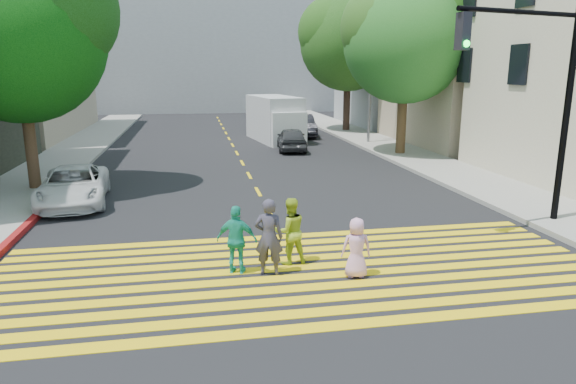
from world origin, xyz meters
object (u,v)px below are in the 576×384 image
object	(u,v)px
pedestrian_extra	(237,240)
traffic_signal	(541,84)
pedestrian_man	(269,237)
dark_car_parked	(302,126)
tree_left	(20,27)
silver_car	(271,120)
dark_car_near	(292,139)
white_van	(276,120)
white_sedan	(74,186)
tree_right_near	(408,34)
pedestrian_child	(356,248)
tree_right_far	(350,37)
pedestrian_woman	(290,231)

from	to	relation	value
pedestrian_extra	traffic_signal	size ratio (longest dim) A/B	0.25
pedestrian_man	dark_car_parked	distance (m)	23.61
tree_left	silver_car	xyz separation A→B (m)	(11.30, 17.96, -5.03)
pedestrian_extra	dark_car_near	world-z (taller)	pedestrian_extra
silver_car	white_van	world-z (taller)	white_van
dark_car_parked	white_sedan	bearing A→B (deg)	-120.87
pedestrian_extra	traffic_signal	xyz separation A→B (m)	(8.17, 1.78, 3.20)
tree_right_near	pedestrian_extra	size ratio (longest dim) A/B	5.89
pedestrian_child	traffic_signal	world-z (taller)	traffic_signal
dark_car_parked	silver_car	bearing A→B (deg)	111.97
traffic_signal	silver_car	bearing A→B (deg)	83.82
tree_right_near	dark_car_parked	size ratio (longest dim) A/B	2.07
pedestrian_extra	tree_left	bearing A→B (deg)	-35.22
silver_car	tree_left	bearing A→B (deg)	57.25
pedestrian_child	tree_right_far	bearing A→B (deg)	-99.62
pedestrian_man	traffic_signal	xyz separation A→B (m)	(7.50, 1.97, 3.11)
silver_car	pedestrian_extra	bearing A→B (deg)	79.30
tree_right_far	pedestrian_child	bearing A→B (deg)	-106.46
traffic_signal	pedestrian_woman	bearing A→B (deg)	177.81
pedestrian_extra	white_van	bearing A→B (deg)	-82.13
white_sedan	traffic_signal	distance (m)	14.29
tree_right_near	pedestrian_child	size ratio (longest dim) A/B	6.86
tree_right_near	pedestrian_child	bearing A→B (deg)	-115.93
pedestrian_child	dark_car_parked	size ratio (longest dim) A/B	0.30
silver_car	white_sedan	bearing A→B (deg)	63.97
white_sedan	dark_car_parked	distance (m)	19.30
dark_car_near	silver_car	size ratio (longest dim) A/B	0.77
pedestrian_man	dark_car_near	size ratio (longest dim) A/B	0.45
tree_left	tree_right_far	size ratio (longest dim) A/B	0.88
pedestrian_woman	white_van	xyz separation A→B (m)	(2.95, 20.43, 0.52)
dark_car_parked	pedestrian_child	bearing A→B (deg)	-95.31
tree_right_far	pedestrian_man	xyz separation A→B (m)	(-9.31, -24.94, -5.67)
tree_right_near	tree_right_far	bearing A→B (deg)	88.45
tree_right_far	dark_car_near	world-z (taller)	tree_right_far
white_sedan	dark_car_near	distance (m)	13.56
tree_right_near	dark_car_parked	world-z (taller)	tree_right_near
tree_left	white_sedan	world-z (taller)	tree_left
pedestrian_child	pedestrian_extra	distance (m)	2.55
white_van	white_sedan	bearing A→B (deg)	-131.31
dark_car_parked	traffic_signal	xyz separation A→B (m)	(1.94, -20.98, 3.24)
pedestrian_child	white_van	bearing A→B (deg)	-87.73
pedestrian_man	pedestrian_extra	xyz separation A→B (m)	(-0.66, 0.19, -0.09)
dark_car_parked	tree_right_near	bearing A→B (deg)	-64.20
pedestrian_man	dark_car_parked	size ratio (longest dim) A/B	0.39
pedestrian_child	silver_car	xyz separation A→B (m)	(2.36, 27.68, 0.06)
pedestrian_child	dark_car_near	world-z (taller)	pedestrian_child
tree_right_far	silver_car	bearing A→B (deg)	156.12
dark_car_near	white_van	xyz separation A→B (m)	(-0.24, 3.93, 0.66)
dark_car_near	silver_car	world-z (taller)	silver_car
white_sedan	white_van	bearing A→B (deg)	51.97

